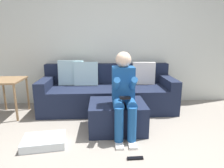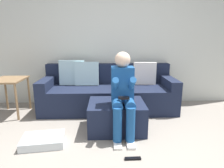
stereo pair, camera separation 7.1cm
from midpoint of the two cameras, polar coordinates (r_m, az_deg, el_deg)
The scene contains 7 objects.
wall_back at distance 3.94m, azimuth 1.31°, elevation 14.03°, with size 5.14×0.10×2.70m, color silver.
couch_sectional at distance 3.64m, azimuth -0.68°, elevation -2.46°, with size 2.41×0.88×0.91m.
ottoman at distance 2.84m, azimuth 2.05°, elevation -9.42°, with size 0.80×0.64×0.41m, color #192138.
person_seated at distance 2.54m, azimuth 4.01°, elevation -2.29°, with size 0.30×0.59×1.14m.
storage_bin at distance 2.67m, azimuth -18.93°, elevation -15.50°, with size 0.51×0.37×0.10m, color silver.
side_table at distance 3.72m, azimuth -27.59°, elevation -0.17°, with size 0.49×0.58×0.64m.
remote_near_ottoman at distance 2.30m, azimuth 7.11°, elevation -21.03°, with size 0.18×0.04×0.02m, color black.
Camera 2 is at (-0.19, -1.65, 1.31)m, focal length 30.92 mm.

